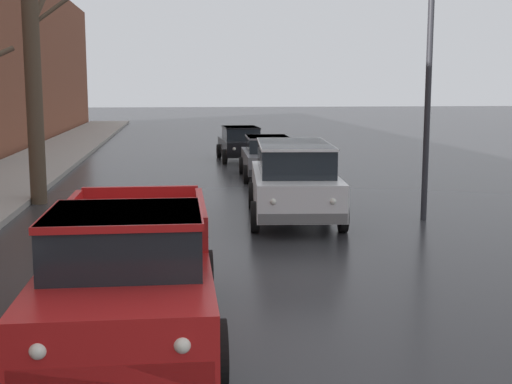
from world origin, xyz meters
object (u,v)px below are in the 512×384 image
at_px(sedan_black_parked_far_down_block, 241,143).
at_px(street_lamp_post, 429,60).
at_px(suv_white_parked_kerbside_close, 294,178).
at_px(pickup_truck_red_approaching_near_lane, 130,272).
at_px(bare_tree_mid_block, 33,76).
at_px(sedan_grey_parked_kerbside_mid, 268,156).

height_order(sedan_black_parked_far_down_block, street_lamp_post, street_lamp_post).
bearing_deg(sedan_black_parked_far_down_block, suv_white_parked_kerbside_close, -90.00).
height_order(pickup_truck_red_approaching_near_lane, suv_white_parked_kerbside_close, suv_white_parked_kerbside_close).
distance_m(sedan_black_parked_far_down_block, street_lamp_post, 14.36).
xyz_separation_m(bare_tree_mid_block, street_lamp_post, (9.49, -3.51, 0.32)).
height_order(suv_white_parked_kerbside_close, street_lamp_post, street_lamp_post).
xyz_separation_m(bare_tree_mid_block, sedan_grey_parked_kerbside_mid, (6.85, 4.51, -2.66)).
height_order(bare_tree_mid_block, sedan_grey_parked_kerbside_mid, bare_tree_mid_block).
bearing_deg(sedan_grey_parked_kerbside_mid, bare_tree_mid_block, -146.66).
distance_m(sedan_grey_parked_kerbside_mid, sedan_black_parked_far_down_block, 5.71).
distance_m(bare_tree_mid_block, suv_white_parked_kerbside_close, 7.52).
xyz_separation_m(suv_white_parked_kerbside_close, sedan_black_parked_far_down_block, (-0.00, 13.20, -0.24)).
relative_size(sedan_grey_parked_kerbside_mid, sedan_black_parked_far_down_block, 1.00).
bearing_deg(suv_white_parked_kerbside_close, bare_tree_mid_block, 155.13).
distance_m(pickup_truck_red_approaching_near_lane, sedan_black_parked_far_down_block, 21.10).
xyz_separation_m(sedan_grey_parked_kerbside_mid, street_lamp_post, (2.64, -8.02, 2.97)).
bearing_deg(sedan_black_parked_far_down_block, sedan_grey_parked_kerbside_mid, -86.10).
height_order(pickup_truck_red_approaching_near_lane, sedan_grey_parked_kerbside_mid, pickup_truck_red_approaching_near_lane).
distance_m(suv_white_parked_kerbside_close, street_lamp_post, 4.11).
distance_m(bare_tree_mid_block, pickup_truck_red_approaching_near_lane, 11.35).
distance_m(sedan_grey_parked_kerbside_mid, street_lamp_post, 8.95).
bearing_deg(sedan_grey_parked_kerbside_mid, street_lamp_post, -71.75).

